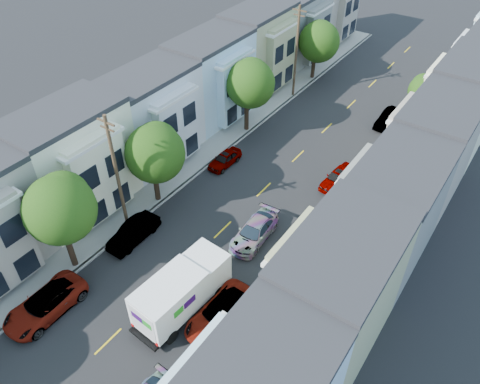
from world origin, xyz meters
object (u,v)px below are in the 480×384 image
at_px(tree_e, 318,42).
at_px(lead_sedan, 254,232).
at_px(utility_pole_near, 117,176).
at_px(utility_pole_far, 296,53).
at_px(tree_far_r, 422,91).
at_px(fedex_truck, 182,290).
at_px(parked_left_d, 225,159).
at_px(parked_left_b, 45,304).
at_px(parked_left_c, 133,233).
at_px(parked_right_c, 338,178).
at_px(tree_c, 154,153).
at_px(parked_right_b, 221,314).
at_px(tree_d, 249,84).
at_px(parked_right_d, 389,119).
at_px(tree_b, 59,209).

xyz_separation_m(tree_e, lead_sedan, (8.85, -26.59, -3.87)).
bearing_deg(utility_pole_near, tree_e, 90.00).
bearing_deg(utility_pole_far, tree_far_r, 10.56).
bearing_deg(utility_pole_far, utility_pole_near, -90.00).
height_order(tree_e, lead_sedan, tree_e).
bearing_deg(tree_e, tree_far_r, -11.77).
distance_m(fedex_truck, parked_left_d, 16.07).
relative_size(tree_e, parked_left_b, 1.26).
relative_size(parked_left_c, parked_right_c, 0.98).
relative_size(tree_c, parked_left_c, 1.62).
bearing_deg(parked_right_b, tree_c, 151.19).
bearing_deg(parked_left_c, tree_d, 93.56).
relative_size(tree_d, fedex_truck, 1.12).
distance_m(parked_left_c, parked_right_d, 28.62).
xyz_separation_m(fedex_truck, parked_right_b, (2.68, 0.60, -1.07)).
bearing_deg(fedex_truck, lead_sedan, 91.58).
bearing_deg(parked_right_d, utility_pole_near, -110.77).
distance_m(tree_c, parked_right_c, 15.87).
bearing_deg(parked_right_c, tree_d, 171.47).
relative_size(utility_pole_near, lead_sedan, 2.04).
height_order(parked_left_d, parked_right_d, parked_right_d).
height_order(parked_left_b, parked_left_d, parked_left_b).
height_order(tree_far_r, parked_left_c, tree_far_r).
relative_size(tree_e, utility_pole_far, 0.70).
distance_m(tree_d, parked_left_d, 7.73).
bearing_deg(tree_b, utility_pole_far, 90.00).
height_order(tree_e, parked_left_d, tree_e).
relative_size(utility_pole_far, parked_left_c, 2.24).
xyz_separation_m(tree_e, parked_left_c, (1.40, -31.90, -3.85)).
height_order(utility_pole_near, parked_left_c, utility_pole_near).
bearing_deg(tree_c, parked_right_d, 63.41).
relative_size(parked_left_b, parked_right_c, 1.22).
bearing_deg(tree_e, parked_right_b, -71.75).
height_order(utility_pole_far, parked_right_b, utility_pole_far).
relative_size(tree_d, parked_left_d, 1.95).
bearing_deg(parked_right_c, parked_left_d, -156.19).
height_order(parked_right_b, parked_right_d, parked_right_b).
bearing_deg(utility_pole_near, lead_sedan, 27.61).
bearing_deg(tree_e, parked_left_b, -87.99).
bearing_deg(tree_c, lead_sedan, 5.17).
bearing_deg(parked_right_b, utility_pole_far, 112.92).
relative_size(tree_e, parked_right_c, 1.54).
xyz_separation_m(tree_c, tree_e, (0.00, 27.38, -0.29)).
distance_m(tree_b, utility_pole_near, 5.00).
bearing_deg(parked_left_b, parked_right_d, 73.98).
distance_m(tree_d, tree_far_r, 17.54).
relative_size(tree_b, tree_c, 1.10).
distance_m(tree_c, parked_left_b, 13.26).
bearing_deg(parked_right_d, parked_left_c, -107.65).
height_order(tree_e, fedex_truck, tree_e).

